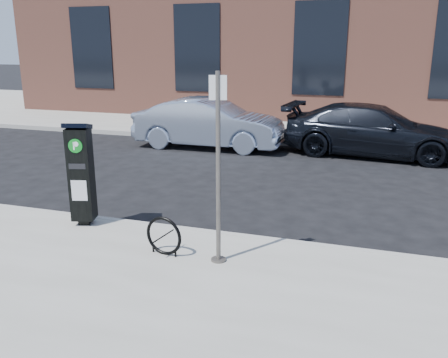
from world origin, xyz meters
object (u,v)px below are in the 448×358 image
at_px(bike_rack, 164,236).
at_px(car_silver, 209,123).
at_px(car_dark, 373,130).
at_px(parking_kiosk, 81,173).
at_px(sign_pole, 218,172).

relative_size(bike_rack, car_silver, 0.13).
xyz_separation_m(car_silver, car_dark, (4.92, 0.40, -0.02)).
xyz_separation_m(parking_kiosk, bike_rack, (1.84, -0.73, -0.62)).
bearing_deg(car_dark, bike_rack, 167.01).
relative_size(sign_pole, car_silver, 0.57).
relative_size(bike_rack, car_dark, 0.12).
bearing_deg(parking_kiosk, car_silver, 76.61).
bearing_deg(parking_kiosk, bike_rack, -37.47).
bearing_deg(sign_pole, car_silver, 96.24).
xyz_separation_m(parking_kiosk, sign_pole, (2.67, -0.69, 0.41)).
distance_m(parking_kiosk, car_dark, 9.00).
distance_m(parking_kiosk, sign_pole, 2.79).
bearing_deg(car_silver, car_dark, -85.99).
bearing_deg(car_dark, parking_kiosk, 154.34).
height_order(parking_kiosk, car_silver, parking_kiosk).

